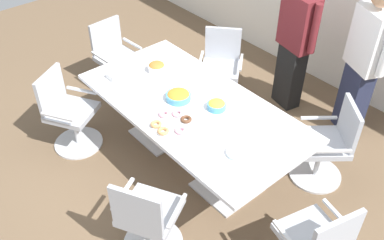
{
  "coord_description": "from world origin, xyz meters",
  "views": [
    {
      "loc": [
        2.58,
        -2.21,
        3.34
      ],
      "look_at": [
        0.0,
        0.0,
        0.55
      ],
      "focal_mm": 40.48,
      "sensor_mm": 36.0,
      "label": 1
    }
  ],
  "objects_px": {
    "snack_bowl_pretzels": "(157,67)",
    "plate_stack": "(238,153)",
    "office_chair_2": "(148,220)",
    "snack_bowl_chips_orange": "(178,96)",
    "office_chair_4": "(327,147)",
    "napkin_pile": "(115,76)",
    "office_chair_0": "(116,61)",
    "person_standing_1": "(364,61)",
    "person_standing_0": "(295,41)",
    "snack_bowl_chips_yellow": "(217,105)",
    "office_chair_5": "(221,70)",
    "conference_table": "(192,114)",
    "office_chair_1": "(68,115)",
    "donut_platter": "(171,123)"
  },
  "relations": [
    {
      "from": "donut_platter",
      "to": "napkin_pile",
      "type": "bearing_deg",
      "value": 178.71
    },
    {
      "from": "office_chair_4",
      "to": "napkin_pile",
      "type": "xyz_separation_m",
      "value": [
        -1.95,
        -1.19,
        0.38
      ]
    },
    {
      "from": "conference_table",
      "to": "snack_bowl_chips_yellow",
      "type": "distance_m",
      "value": 0.3
    },
    {
      "from": "office_chair_0",
      "to": "conference_table",
      "type": "bearing_deg",
      "value": 80.83
    },
    {
      "from": "office_chair_5",
      "to": "person_standing_1",
      "type": "xyz_separation_m",
      "value": [
        1.42,
        0.72,
        0.51
      ]
    },
    {
      "from": "person_standing_1",
      "to": "donut_platter",
      "type": "xyz_separation_m",
      "value": [
        -0.67,
        -2.08,
        -0.15
      ]
    },
    {
      "from": "snack_bowl_pretzels",
      "to": "plate_stack",
      "type": "distance_m",
      "value": 1.52
    },
    {
      "from": "office_chair_0",
      "to": "snack_bowl_chips_yellow",
      "type": "height_order",
      "value": "office_chair_0"
    },
    {
      "from": "office_chair_0",
      "to": "person_standing_0",
      "type": "height_order",
      "value": "person_standing_0"
    },
    {
      "from": "office_chair_2",
      "to": "snack_bowl_chips_orange",
      "type": "height_order",
      "value": "office_chair_2"
    },
    {
      "from": "office_chair_5",
      "to": "napkin_pile",
      "type": "xyz_separation_m",
      "value": [
        -0.25,
        -1.34,
        0.38
      ]
    },
    {
      "from": "snack_bowl_chips_orange",
      "to": "napkin_pile",
      "type": "xyz_separation_m",
      "value": [
        -0.74,
        -0.27,
        -0.01
      ]
    },
    {
      "from": "snack_bowl_chips_orange",
      "to": "office_chair_4",
      "type": "bearing_deg",
      "value": 36.97
    },
    {
      "from": "person_standing_0",
      "to": "office_chair_0",
      "type": "bearing_deg",
      "value": 53.01
    },
    {
      "from": "napkin_pile",
      "to": "conference_table",
      "type": "bearing_deg",
      "value": 19.99
    },
    {
      "from": "office_chair_2",
      "to": "snack_bowl_chips_yellow",
      "type": "distance_m",
      "value": 1.3
    },
    {
      "from": "office_chair_1",
      "to": "plate_stack",
      "type": "xyz_separation_m",
      "value": [
        1.87,
        0.69,
        0.36
      ]
    },
    {
      "from": "conference_table",
      "to": "snack_bowl_pretzels",
      "type": "distance_m",
      "value": 0.74
    },
    {
      "from": "office_chair_1",
      "to": "napkin_pile",
      "type": "distance_m",
      "value": 0.67
    },
    {
      "from": "office_chair_1",
      "to": "snack_bowl_pretzels",
      "type": "xyz_separation_m",
      "value": [
        0.36,
        0.95,
        0.4
      ]
    },
    {
      "from": "office_chair_2",
      "to": "office_chair_5",
      "type": "height_order",
      "value": "same"
    },
    {
      "from": "snack_bowl_pretzels",
      "to": "person_standing_1",
      "type": "bearing_deg",
      "value": 47.69
    },
    {
      "from": "office_chair_0",
      "to": "snack_bowl_chips_yellow",
      "type": "xyz_separation_m",
      "value": [
        1.89,
        -0.01,
        0.39
      ]
    },
    {
      "from": "conference_table",
      "to": "office_chair_0",
      "type": "height_order",
      "value": "office_chair_0"
    },
    {
      "from": "office_chair_5",
      "to": "donut_platter",
      "type": "distance_m",
      "value": 1.6
    },
    {
      "from": "office_chair_0",
      "to": "office_chair_2",
      "type": "height_order",
      "value": "same"
    },
    {
      "from": "person_standing_1",
      "to": "plate_stack",
      "type": "height_order",
      "value": "person_standing_1"
    },
    {
      "from": "conference_table",
      "to": "office_chair_1",
      "type": "bearing_deg",
      "value": -141.64
    },
    {
      "from": "person_standing_0",
      "to": "office_chair_1",
      "type": "bearing_deg",
      "value": 78.94
    },
    {
      "from": "office_chair_0",
      "to": "napkin_pile",
      "type": "relative_size",
      "value": 6.46
    },
    {
      "from": "snack_bowl_chips_orange",
      "to": "plate_stack",
      "type": "height_order",
      "value": "snack_bowl_chips_orange"
    },
    {
      "from": "snack_bowl_chips_orange",
      "to": "snack_bowl_chips_yellow",
      "type": "distance_m",
      "value": 0.4
    },
    {
      "from": "person_standing_0",
      "to": "person_standing_1",
      "type": "relative_size",
      "value": 0.96
    },
    {
      "from": "office_chair_4",
      "to": "person_standing_0",
      "type": "xyz_separation_m",
      "value": [
        -1.07,
        0.71,
        0.47
      ]
    },
    {
      "from": "office_chair_0",
      "to": "napkin_pile",
      "type": "distance_m",
      "value": 1.0
    },
    {
      "from": "office_chair_4",
      "to": "office_chair_5",
      "type": "relative_size",
      "value": 1.0
    },
    {
      "from": "office_chair_1",
      "to": "person_standing_0",
      "type": "relative_size",
      "value": 0.54
    },
    {
      "from": "office_chair_0",
      "to": "snack_bowl_pretzels",
      "type": "bearing_deg",
      "value": 82.96
    },
    {
      "from": "office_chair_2",
      "to": "snack_bowl_chips_orange",
      "type": "distance_m",
      "value": 1.31
    },
    {
      "from": "conference_table",
      "to": "napkin_pile",
      "type": "relative_size",
      "value": 17.03
    },
    {
      "from": "snack_bowl_pretzels",
      "to": "person_standing_0",
      "type": "bearing_deg",
      "value": 64.68
    },
    {
      "from": "conference_table",
      "to": "office_chair_4",
      "type": "xyz_separation_m",
      "value": [
        1.06,
        0.86,
        -0.22
      ]
    },
    {
      "from": "office_chair_0",
      "to": "person_standing_1",
      "type": "distance_m",
      "value": 2.97
    },
    {
      "from": "snack_bowl_chips_yellow",
      "to": "plate_stack",
      "type": "distance_m",
      "value": 0.66
    },
    {
      "from": "person_standing_0",
      "to": "snack_bowl_chips_orange",
      "type": "distance_m",
      "value": 1.64
    },
    {
      "from": "person_standing_0",
      "to": "donut_platter",
      "type": "relative_size",
      "value": 4.32
    },
    {
      "from": "snack_bowl_pretzels",
      "to": "plate_stack",
      "type": "bearing_deg",
      "value": -9.81
    },
    {
      "from": "conference_table",
      "to": "plate_stack",
      "type": "height_order",
      "value": "plate_stack"
    },
    {
      "from": "office_chair_4",
      "to": "snack_bowl_chips_yellow",
      "type": "distance_m",
      "value": 1.19
    },
    {
      "from": "office_chair_2",
      "to": "donut_platter",
      "type": "distance_m",
      "value": 0.93
    }
  ]
}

